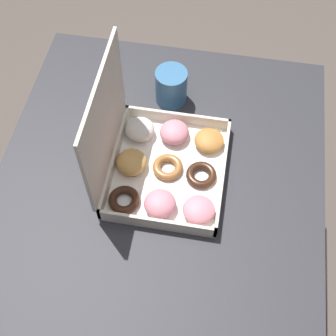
% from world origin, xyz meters
% --- Properties ---
extents(ground_plane, '(8.00, 8.00, 0.00)m').
position_xyz_m(ground_plane, '(0.00, 0.00, 0.00)').
color(ground_plane, '#564C44').
extents(dining_table, '(0.97, 0.86, 0.70)m').
position_xyz_m(dining_table, '(0.00, 0.00, 0.60)').
color(dining_table, '#2D2D33').
rests_on(dining_table, ground_plane).
extents(donut_box, '(0.33, 0.30, 0.32)m').
position_xyz_m(donut_box, '(0.03, 0.01, 0.76)').
color(donut_box, white).
rests_on(donut_box, dining_table).
extents(coffee_mug, '(0.09, 0.09, 0.11)m').
position_xyz_m(coffee_mug, '(0.28, 0.01, 0.76)').
color(coffee_mug, teal).
rests_on(coffee_mug, dining_table).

